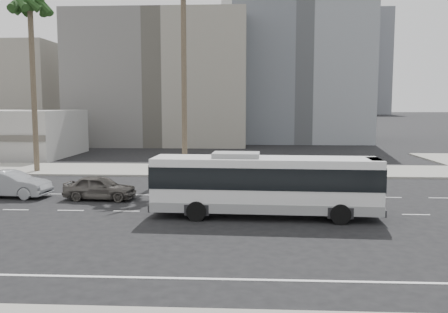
# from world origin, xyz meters

# --- Properties ---
(ground) EXTENTS (700.00, 700.00, 0.00)m
(ground) POSITION_xyz_m (0.00, 0.00, 0.00)
(ground) COLOR black
(ground) RESTS_ON ground
(sidewalk_north) EXTENTS (120.00, 7.00, 0.15)m
(sidewalk_north) POSITION_xyz_m (0.00, 15.50, 0.07)
(sidewalk_north) COLOR gray
(sidewalk_north) RESTS_ON ground
(midrise_beige_west) EXTENTS (24.00, 18.00, 18.00)m
(midrise_beige_west) POSITION_xyz_m (-12.00, 45.00, 9.00)
(midrise_beige_west) COLOR slate
(midrise_beige_west) RESTS_ON ground
(midrise_gray_center) EXTENTS (20.00, 20.00, 26.00)m
(midrise_gray_center) POSITION_xyz_m (8.00, 52.00, 13.00)
(midrise_gray_center) COLOR slate
(midrise_gray_center) RESTS_ON ground
(midrise_beige_far) EXTENTS (18.00, 16.00, 15.00)m
(midrise_beige_far) POSITION_xyz_m (-38.00, 50.00, 7.50)
(midrise_beige_far) COLOR slate
(midrise_beige_far) RESTS_ON ground
(civic_tower) EXTENTS (42.00, 42.00, 129.00)m
(civic_tower) POSITION_xyz_m (-2.00, 250.00, 38.83)
(civic_tower) COLOR silver
(civic_tower) RESTS_ON ground
(highrise_right) EXTENTS (26.00, 26.00, 70.00)m
(highrise_right) POSITION_xyz_m (45.00, 230.00, 35.00)
(highrise_right) COLOR #51545C
(highrise_right) RESTS_ON ground
(highrise_far) EXTENTS (22.00, 22.00, 60.00)m
(highrise_far) POSITION_xyz_m (70.00, 260.00, 30.00)
(highrise_far) COLOR #51545C
(highrise_far) RESTS_ON ground
(city_bus) EXTENTS (11.34, 2.99, 3.23)m
(city_bus) POSITION_xyz_m (1.26, -0.78, 1.70)
(city_bus) COLOR silver
(city_bus) RESTS_ON ground
(car_a) EXTENTS (1.94, 4.32, 1.44)m
(car_a) POSITION_xyz_m (-8.36, 3.02, 0.72)
(car_a) COLOR #524E48
(car_a) RESTS_ON ground
(car_b) EXTENTS (2.12, 5.00, 1.60)m
(car_b) POSITION_xyz_m (-14.08, 3.48, 0.80)
(car_b) COLOR gray
(car_b) RESTS_ON ground
(palm_mid) EXTENTS (4.77, 4.77, 14.75)m
(palm_mid) POSITION_xyz_m (-17.14, 13.83, 13.27)
(palm_mid) COLOR brown
(palm_mid) RESTS_ON ground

